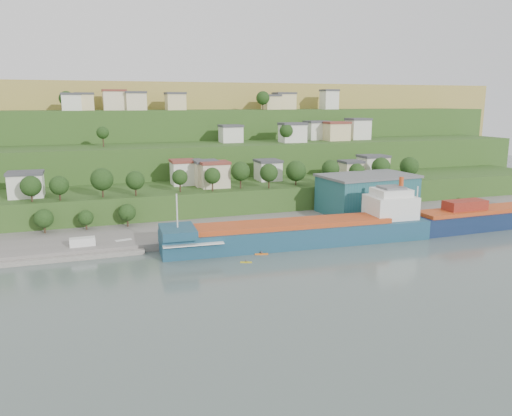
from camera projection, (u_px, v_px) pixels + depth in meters
name	position (u px, v px, depth m)	size (l,w,h in m)	color
ground	(290.00, 256.00, 127.39)	(500.00, 500.00, 0.00)	#414F4C
quay	(314.00, 225.00, 159.66)	(220.00, 26.00, 4.00)	slate
pebble_beach	(63.00, 252.00, 130.24)	(40.00, 18.00, 2.40)	slate
hillside	(175.00, 171.00, 283.45)	(360.00, 210.37, 96.00)	#284719
cargo_ship_near	(307.00, 233.00, 137.86)	(75.83, 15.72, 19.35)	#154051
cargo_ship_far	(498.00, 217.00, 157.90)	(66.42, 12.30, 17.99)	#0B1B33
warehouse	(367.00, 193.00, 167.33)	(32.54, 21.63, 12.80)	#1F575D
caravan	(83.00, 243.00, 128.85)	(6.33, 2.64, 2.96)	silver
dinghy	(124.00, 241.00, 134.51)	(4.32, 1.62, 0.86)	silver
kayak_orange	(261.00, 253.00, 128.36)	(3.48, 1.56, 0.86)	orange
kayak_yellow	(246.00, 262.00, 121.84)	(2.83, 1.46, 0.71)	gold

